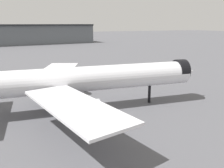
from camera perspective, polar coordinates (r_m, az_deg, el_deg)
The scene contains 3 objects.
ground at distance 52.67m, azimuth -4.93°, elevation -5.23°, with size 900.00×900.00×0.00m, color #56565B.
airliner_near_gate at distance 48.35m, azimuth -7.84°, elevation 0.99°, with size 54.99×49.94×14.88m.
service_truck_front at distance 82.20m, azimuth -10.39°, elevation 2.93°, with size 5.95×4.54×3.00m.
Camera 1 is at (-16.04, -46.94, 17.73)m, focal length 37.74 mm.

